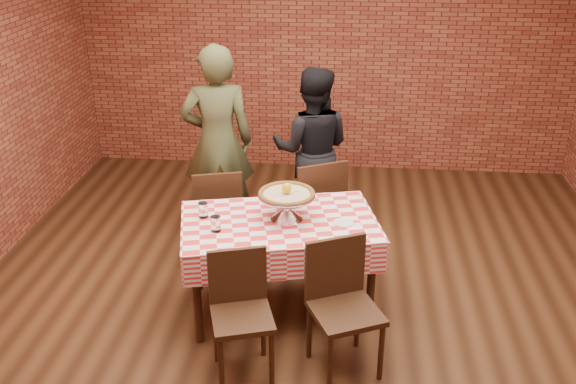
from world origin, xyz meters
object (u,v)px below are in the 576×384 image
at_px(table, 280,265).
at_px(chair_near_left, 242,320).
at_px(water_glass_left, 216,224).
at_px(pizza_stand, 287,207).
at_px(chair_near_right, 346,312).
at_px(condiment_caddy, 284,196).
at_px(chair_far_left, 218,213).
at_px(diner_olive, 218,142).
at_px(pizza, 287,194).
at_px(diner_black, 312,150).
at_px(water_glass_right, 203,210).
at_px(chair_far_right, 312,205).

bearing_deg(table, chair_near_left, -101.28).
relative_size(table, water_glass_left, 12.45).
distance_m(pizza_stand, chair_near_right, 0.93).
distance_m(condiment_caddy, chair_far_left, 0.84).
bearing_deg(table, chair_far_left, 131.10).
height_order(table, diner_olive, diner_olive).
distance_m(chair_far_left, diner_olive, 0.69).
distance_m(pizza, diner_black, 1.40).
relative_size(pizza, water_glass_right, 3.68).
distance_m(table, chair_far_left, 0.94).
xyz_separation_m(pizza, water_glass_right, (-0.62, -0.03, -0.14)).
xyz_separation_m(chair_near_left, chair_far_left, (-0.46, 1.49, 0.01)).
height_order(water_glass_right, condiment_caddy, condiment_caddy).
height_order(chair_near_right, diner_black, diner_black).
relative_size(pizza, chair_near_right, 0.46).
distance_m(water_glass_right, diner_olive, 1.22).
relative_size(water_glass_right, chair_far_left, 0.13).
height_order(table, condiment_caddy, condiment_caddy).
distance_m(pizza_stand, diner_olive, 1.40).
distance_m(water_glass_left, water_glass_right, 0.25).
relative_size(water_glass_right, diner_black, 0.07).
distance_m(pizza, water_glass_left, 0.56).
bearing_deg(pizza_stand, water_glass_left, -153.49).
relative_size(table, chair_near_right, 1.56).
bearing_deg(condiment_caddy, chair_near_left, -99.09).
bearing_deg(chair_far_left, diner_black, -152.42).
bearing_deg(water_glass_right, diner_olive, 96.13).
distance_m(table, water_glass_right, 0.72).
xyz_separation_m(water_glass_left, chair_near_left, (0.27, -0.58, -0.38)).
bearing_deg(condiment_caddy, chair_far_right, 72.18).
distance_m(table, diner_black, 1.49).
height_order(chair_far_right, diner_olive, diner_olive).
xyz_separation_m(pizza_stand, pizza, (0.00, -0.00, 0.10)).
xyz_separation_m(pizza, diner_black, (0.10, 1.38, -0.17)).
relative_size(pizza, diner_olive, 0.23).
xyz_separation_m(water_glass_left, diner_olive, (-0.27, 1.42, 0.08)).
xyz_separation_m(pizza_stand, chair_near_left, (-0.21, -0.83, -0.42)).
xyz_separation_m(pizza_stand, diner_black, (0.10, 1.38, -0.07)).
bearing_deg(chair_far_right, chair_near_right, 74.66).
xyz_separation_m(pizza, chair_near_right, (0.45, -0.70, -0.50)).
bearing_deg(pizza, chair_near_left, -104.15).
bearing_deg(water_glass_left, pizza, 26.51).
bearing_deg(pizza, water_glass_left, -153.49).
relative_size(condiment_caddy, diner_olive, 0.08).
relative_size(table, pizza_stand, 3.29).
relative_size(water_glass_left, diner_olive, 0.06).
distance_m(pizza, diner_olive, 1.40).
xyz_separation_m(pizza, diner_olive, (-0.75, 1.18, -0.06)).
bearing_deg(diner_olive, chair_far_left, 85.65).
bearing_deg(condiment_caddy, diner_black, 82.52).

